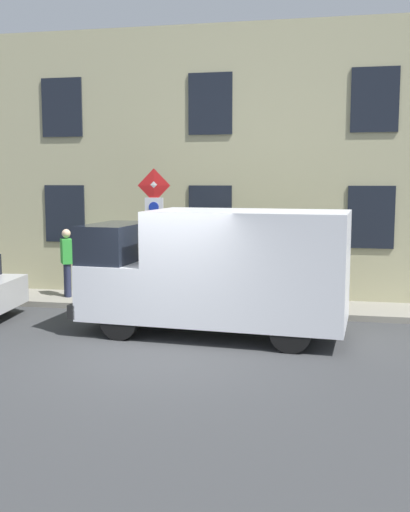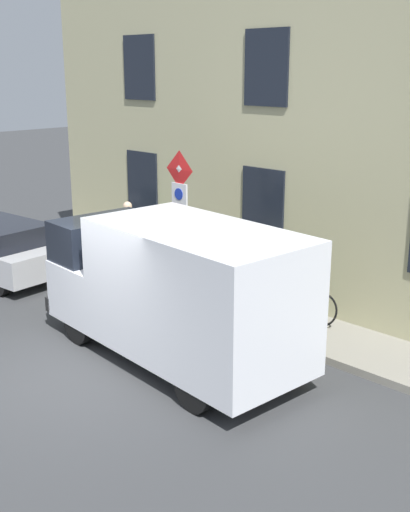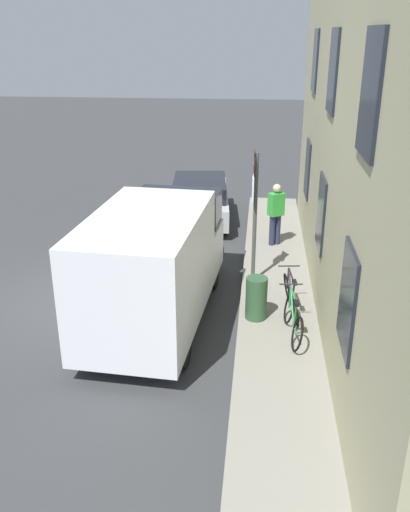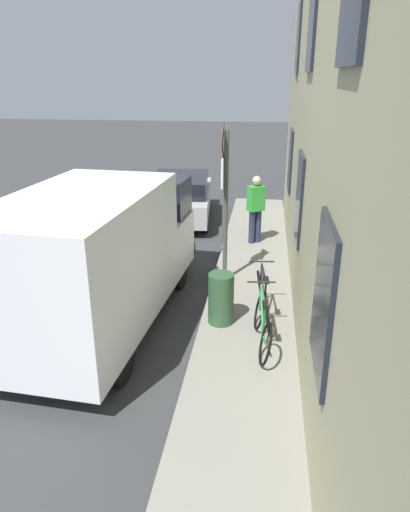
# 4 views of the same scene
# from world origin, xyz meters

# --- Properties ---
(ground_plane) EXTENTS (80.00, 80.00, 0.00)m
(ground_plane) POSITION_xyz_m (0.00, 0.00, 0.00)
(ground_plane) COLOR #353738
(sidewalk_slab) EXTENTS (1.62, 16.27, 0.14)m
(sidewalk_slab) POSITION_xyz_m (4.32, 0.00, 0.07)
(sidewalk_slab) COLOR gray
(sidewalk_slab) RESTS_ON ground_plane
(building_facade) EXTENTS (0.75, 14.27, 6.88)m
(building_facade) POSITION_xyz_m (5.47, 0.00, 3.44)
(building_facade) COLOR tan
(building_facade) RESTS_ON ground_plane
(sign_post_stacked) EXTENTS (0.15, 0.56, 3.09)m
(sign_post_stacked) POSITION_xyz_m (3.72, 1.06, 2.22)
(sign_post_stacked) COLOR #474C47
(sign_post_stacked) RESTS_ON sidewalk_slab
(delivery_van) EXTENTS (2.38, 5.46, 2.50)m
(delivery_van) POSITION_xyz_m (1.80, -0.82, 1.33)
(delivery_van) COLOR white
(delivery_van) RESTS_ON ground_plane
(parked_hatchback) EXTENTS (2.11, 4.15, 1.38)m
(parked_hatchback) POSITION_xyz_m (1.96, 5.79, 0.73)
(parked_hatchback) COLOR #B4B4B7
(parked_hatchback) RESTS_ON ground_plane
(bicycle_green) EXTENTS (0.46, 1.72, 0.89)m
(bicycle_green) POSITION_xyz_m (4.58, -1.39, 0.51)
(bicycle_green) COLOR black
(bicycle_green) RESTS_ON sidewalk_slab
(bicycle_black) EXTENTS (0.46, 1.72, 0.89)m
(bicycle_black) POSITION_xyz_m (4.58, -0.48, 0.51)
(bicycle_black) COLOR black
(bicycle_black) RESTS_ON sidewalk_slab
(pedestrian) EXTENTS (0.48, 0.44, 1.72)m
(pedestrian) POSITION_xyz_m (4.30, 3.54, 1.07)
(pedestrian) COLOR #262B47
(pedestrian) RESTS_ON sidewalk_slab
(litter_bin) EXTENTS (0.44, 0.44, 0.90)m
(litter_bin) POSITION_xyz_m (3.86, -0.76, 0.59)
(litter_bin) COLOR #2D5133
(litter_bin) RESTS_ON sidewalk_slab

